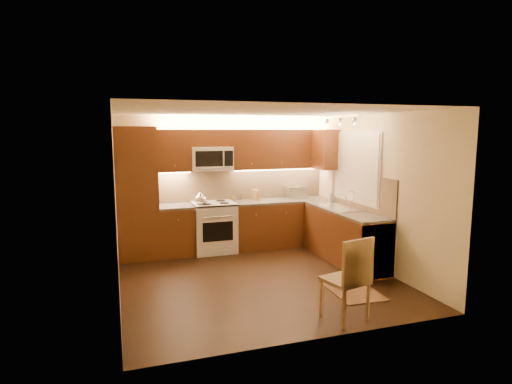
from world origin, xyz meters
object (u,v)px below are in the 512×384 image
object	(u,v)px
sink	(341,204)
soap_bottle	(331,195)
kettle	(200,198)
knife_block	(256,195)
microwave	(211,159)
dining_chair	(345,278)
stove	(214,227)
toaster_oven	(296,192)

from	to	relation	value
sink	soap_bottle	xyz separation A→B (m)	(0.24, 0.79, 0.02)
kettle	knife_block	world-z (taller)	kettle
microwave	kettle	distance (m)	0.78
microwave	knife_block	size ratio (longest dim) A/B	3.69
sink	dining_chair	size ratio (longest dim) A/B	0.84
knife_block	stove	bearing A→B (deg)	166.74
toaster_oven	knife_block	bearing A→B (deg)	-178.17
knife_block	kettle	bearing A→B (deg)	172.25
microwave	stove	bearing A→B (deg)	-90.00
microwave	sink	distance (m)	2.48
stove	soap_bottle	bearing A→B (deg)	-8.51
sink	soap_bottle	size ratio (longest dim) A/B	4.42
sink	knife_block	world-z (taller)	knife_block
kettle	toaster_oven	bearing A→B (deg)	18.78
toaster_oven	soap_bottle	xyz separation A→B (m)	(0.54, -0.48, -0.02)
sink	toaster_oven	world-z (taller)	toaster_oven
microwave	sink	xyz separation A→B (m)	(2.00, -1.26, -0.74)
stove	toaster_oven	distance (m)	1.79
microwave	kettle	xyz separation A→B (m)	(-0.27, -0.28, -0.67)
soap_bottle	dining_chair	distance (m)	3.34
stove	toaster_oven	xyz separation A→B (m)	(1.70, 0.15, 0.56)
dining_chair	sink	bearing A→B (deg)	48.92
stove	knife_block	world-z (taller)	knife_block
stove	kettle	size ratio (longest dim) A/B	3.66
toaster_oven	soap_bottle	world-z (taller)	toaster_oven
dining_chair	kettle	bearing A→B (deg)	96.01
kettle	toaster_oven	world-z (taller)	kettle
kettle	soap_bottle	bearing A→B (deg)	6.05
knife_block	soap_bottle	xyz separation A→B (m)	(1.38, -0.45, -0.01)
microwave	dining_chair	distance (m)	3.76
knife_block	dining_chair	xyz separation A→B (m)	(-0.03, -3.44, -0.49)
toaster_oven	dining_chair	distance (m)	3.62
toaster_oven	dining_chair	bearing A→B (deg)	-104.70
toaster_oven	sink	bearing A→B (deg)	-77.27
microwave	soap_bottle	world-z (taller)	microwave
knife_block	microwave	bearing A→B (deg)	157.75
knife_block	toaster_oven	bearing A→B (deg)	-18.19
knife_block	dining_chair	size ratio (longest dim) A/B	0.20
toaster_oven	dining_chair	world-z (taller)	toaster_oven
sink	dining_chair	bearing A→B (deg)	-118.07
microwave	sink	size ratio (longest dim) A/B	0.88
knife_block	soap_bottle	size ratio (longest dim) A/B	1.06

